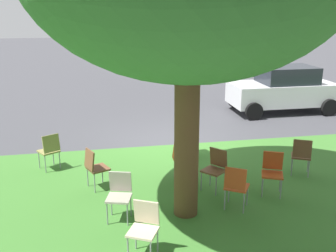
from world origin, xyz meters
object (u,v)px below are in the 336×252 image
parked_car (283,89)px  chair_3 (301,154)px  chair_2 (120,192)px  chair_4 (50,149)px  chair_8 (190,136)px  chair_5 (144,225)px  chair_6 (272,170)px  chair_1 (181,158)px  chair_0 (95,166)px  chair_7 (215,166)px  chair_9 (236,184)px

parked_car → chair_3: bearing=67.8°
chair_2 → chair_4: same height
chair_3 → chair_8: bearing=-39.6°
chair_3 → chair_5: bearing=31.1°
chair_8 → chair_5: bearing=67.0°
chair_4 → chair_6: 5.04m
chair_1 → chair_5: 2.83m
chair_0 → chair_6: 3.66m
chair_2 → chair_8: same height
chair_8 → chair_3: bearing=140.4°
chair_0 → parked_car: size_ratio=0.24×
chair_1 → chair_5: size_ratio=1.00×
chair_0 → chair_1: size_ratio=1.00×
chair_0 → chair_4: bearing=-50.7°
chair_1 → chair_2: size_ratio=1.00×
chair_6 → chair_3: bearing=-145.2°
chair_3 → parked_car: (-2.21, -5.41, 0.32)m
chair_0 → chair_1: same height
chair_7 → parked_car: bearing=-127.0°
chair_6 → chair_7: 1.15m
chair_2 → chair_4: 2.95m
chair_1 → chair_3: 2.73m
chair_0 → chair_7: bearing=168.3°
chair_0 → chair_1: 1.86m
chair_0 → chair_6: bearing=165.7°
chair_2 → chair_6: (-3.13, -0.44, 0.00)m
chair_3 → parked_car: bearing=-112.2°
chair_9 → chair_6: bearing=-151.7°
chair_7 → chair_8: (0.02, -2.08, 0.00)m
chair_6 → chair_9: same height
chair_5 → chair_9: same height
chair_5 → parked_car: parked_car is taller
chair_7 → chair_4: bearing=-26.7°
chair_5 → chair_9: size_ratio=1.00×
chair_1 → chair_5: same height
chair_3 → chair_6: 1.25m
chair_0 → chair_5: size_ratio=1.00×
chair_1 → chair_8: 1.62m
chair_5 → chair_7: same height
chair_4 → chair_5: size_ratio=1.00×
chair_2 → chair_4: (1.43, -2.58, 0.00)m
chair_2 → chair_7: (-2.05, -0.83, 0.00)m
chair_0 → chair_7: (-2.47, 0.51, 0.00)m
chair_4 → chair_8: 3.47m
chair_0 → chair_3: (-4.58, 0.19, 0.00)m
chair_5 → chair_9: (-1.88, -1.10, 0.00)m
chair_1 → chair_9: same height
chair_0 → chair_5: bearing=105.5°
chair_4 → chair_9: bearing=143.4°
chair_4 → chair_8: (-3.45, -0.34, 0.00)m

